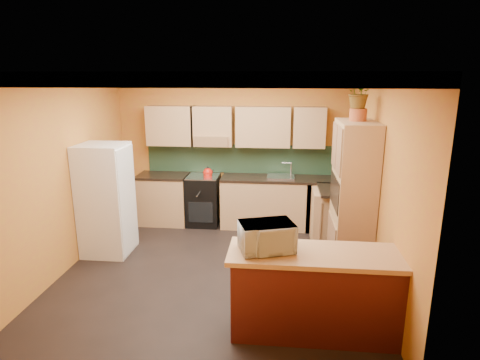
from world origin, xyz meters
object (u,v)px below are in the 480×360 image
Objects in this scene: base_cabinets_back at (237,202)px; breakfast_bar at (319,296)px; pantry at (352,199)px; stove at (204,200)px; fridge at (106,200)px; microwave at (267,237)px.

breakfast_bar is at bearing -68.92° from base_cabinets_back.
breakfast_bar is (-0.55, -1.49, -0.61)m from pantry.
pantry is 1.17× the size of breakfast_bar.
stove is (-0.62, -0.00, 0.02)m from base_cabinets_back.
stove is at bearing 47.88° from fridge.
fridge is at bearing 126.97° from microwave.
breakfast_bar is (3.05, -1.74, -0.41)m from fridge.
pantry is (3.60, -0.25, 0.20)m from fridge.
base_cabinets_back is 0.63m from stove.
fridge is 0.81× the size of pantry.
base_cabinets_back is 3.32m from breakfast_bar.
stove is 1.68× the size of microwave.
stove is 1.88m from fridge.
stove is at bearing 94.02° from microwave.
stove is at bearing -180.00° from base_cabinets_back.
fridge is at bearing 150.31° from breakfast_bar.
fridge reaches higher than microwave.
breakfast_bar is at bearing -110.13° from pantry.
pantry reaches higher than microwave.
pantry is 1.86m from microwave.
base_cabinets_back is 2.03× the size of breakfast_bar.
stove is 0.54× the size of fridge.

